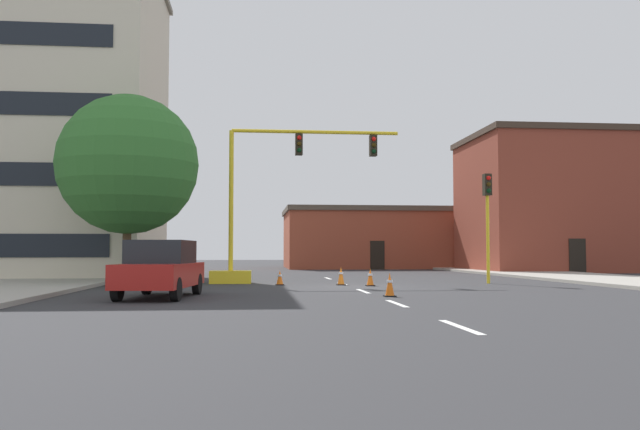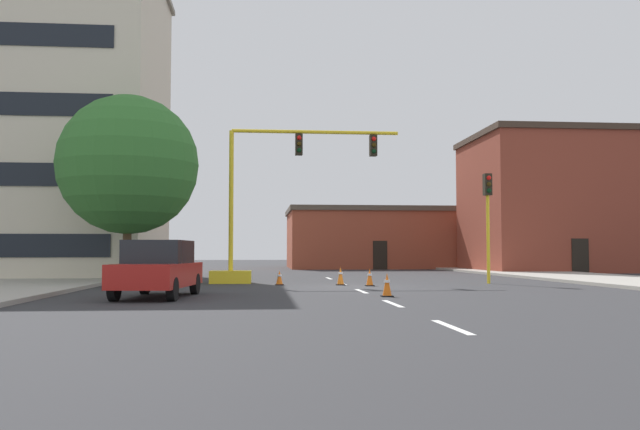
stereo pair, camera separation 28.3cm
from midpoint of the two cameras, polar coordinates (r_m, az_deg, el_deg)
The scene contains 19 objects.
ground_plane at distance 26.38m, azimuth 2.90°, elevation -6.19°, with size 160.00×160.00×0.00m, color #2D2D30.
sidewalk_left at distance 35.35m, azimuth -20.48°, elevation -5.10°, with size 6.00×56.00×0.14m, color #9E998E.
sidewalk_right at distance 37.97m, azimuth 20.96°, elevation -4.94°, with size 6.00×56.00×0.14m, color #9E998E.
lane_stripe_seg_0 at distance 12.72m, azimuth 11.92°, elevation -9.42°, with size 0.16×2.40×0.01m, color silver.
lane_stripe_seg_1 at distance 18.03m, azimuth 6.73°, elevation -7.58°, with size 0.16×2.40×0.01m, color silver.
lane_stripe_seg_2 at distance 23.42m, azimuth 3.94°, elevation -6.56°, with size 0.16×2.40×0.01m, color silver.
lane_stripe_seg_3 at distance 28.86m, azimuth 2.20°, elevation -5.92°, with size 0.16×2.40×0.01m, color silver.
lane_stripe_seg_4 at distance 34.31m, azimuth 1.02°, elevation -5.48°, with size 0.16×2.40×0.01m, color silver.
building_tall_left at distance 39.96m, azimuth -23.57°, elevation 7.35°, with size 14.20×11.15×16.97m.
building_brick_center at distance 55.96m, azimuth 4.41°, elevation -2.02°, with size 13.81×10.29×4.94m.
building_row_right at distance 49.06m, azimuth 19.10°, elevation 1.00°, with size 10.42×9.71×9.56m.
traffic_signal_gantry at distance 29.31m, azimuth -5.39°, elevation -1.57°, with size 8.38×1.20×6.83m.
traffic_light_pole_right at distance 29.86m, azimuth 14.52°, elevation 1.04°, with size 0.32×0.47×4.80m.
tree_left_near at distance 29.44m, azimuth -15.92°, elevation 4.18°, with size 5.95×5.95×8.07m.
sedan_red_near_left at distance 20.80m, azimuth -13.40°, elevation -4.48°, with size 2.33×4.67×1.74m.
traffic_cone_roadside_a at distance 27.54m, azimuth 2.08°, elevation -5.27°, with size 0.36×0.36×0.78m.
traffic_cone_roadside_b at distance 20.68m, azimuth 6.19°, elevation -6.00°, with size 0.36×0.36×0.75m.
traffic_cone_roadside_c at distance 27.63m, azimuth -3.22°, elevation -5.42°, with size 0.36×0.36×0.62m.
traffic_cone_roadside_d at distance 26.91m, azimuth 4.60°, elevation -5.37°, with size 0.36×0.36×0.72m.
Camera 2 is at (-3.56, -26.10, 1.41)m, focal length 37.15 mm.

